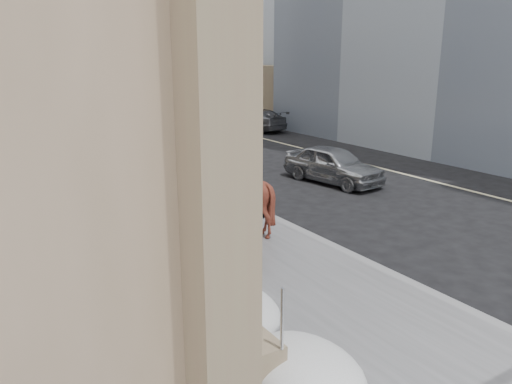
# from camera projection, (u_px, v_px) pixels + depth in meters

# --- Properties ---
(ground) EXTENTS (140.00, 140.00, 0.00)m
(ground) POSITION_uv_depth(u_px,v_px,m) (299.00, 312.00, 9.48)
(ground) COLOR black
(ground) RESTS_ON ground
(sidewalk) EXTENTS (5.00, 80.00, 0.12)m
(sidewalk) POSITION_uv_depth(u_px,v_px,m) (130.00, 191.00, 17.65)
(sidewalk) COLOR #535355
(sidewalk) RESTS_ON ground
(curb) EXTENTS (0.24, 80.00, 0.12)m
(curb) POSITION_uv_depth(u_px,v_px,m) (197.00, 182.00, 18.98)
(curb) COLOR slate
(curb) RESTS_ON ground
(lane_line) EXTENTS (0.15, 70.00, 0.01)m
(lane_line) POSITION_uv_depth(u_px,v_px,m) (352.00, 161.00, 23.02)
(lane_line) COLOR #BFB78C
(lane_line) RESTS_ON ground
(far_podium) EXTENTS (2.00, 80.00, 4.00)m
(far_podium) POSITION_uv_depth(u_px,v_px,m) (428.00, 111.00, 25.05)
(far_podium) COLOR #7F6752
(far_podium) RESTS_ON ground
(streetlight_mid) EXTENTS (1.71, 0.24, 8.00)m
(streetlight_mid) POSITION_uv_depth(u_px,v_px,m) (155.00, 58.00, 21.12)
(streetlight_mid) COLOR #2D2D30
(streetlight_mid) RESTS_ON ground
(streetlight_far) EXTENTS (1.71, 0.24, 8.00)m
(streetlight_far) POSITION_uv_depth(u_px,v_px,m) (59.00, 57.00, 37.49)
(streetlight_far) COLOR #2D2D30
(streetlight_far) RESTS_ON ground
(traffic_signal) EXTENTS (4.10, 0.22, 6.00)m
(traffic_signal) POSITION_uv_depth(u_px,v_px,m) (92.00, 69.00, 27.48)
(traffic_signal) COLOR #2D2D30
(traffic_signal) RESTS_ON ground
(snow_bank) EXTENTS (1.70, 18.10, 0.76)m
(snow_bank) POSITION_uv_depth(u_px,v_px,m) (103.00, 199.00, 15.27)
(snow_bank) COLOR silver
(snow_bank) RESTS_ON sidewalk
(mounted_horse_left) EXTENTS (1.70, 2.77, 2.75)m
(mounted_horse_left) POSITION_uv_depth(u_px,v_px,m) (134.00, 195.00, 12.74)
(mounted_horse_left) COLOR #442E14
(mounted_horse_left) RESTS_ON sidewalk
(mounted_horse_right) EXTENTS (2.13, 2.24, 2.65)m
(mounted_horse_right) POSITION_uv_depth(u_px,v_px,m) (240.00, 191.00, 13.31)
(mounted_horse_right) COLOR #512117
(mounted_horse_right) RESTS_ON sidewalk
(pedestrian) EXTENTS (1.03, 0.70, 1.63)m
(pedestrian) POSITION_uv_depth(u_px,v_px,m) (251.00, 221.00, 11.76)
(pedestrian) COLOR black
(pedestrian) RESTS_ON sidewalk
(car_silver) EXTENTS (2.26, 4.33, 1.41)m
(car_silver) POSITION_uv_depth(u_px,v_px,m) (333.00, 164.00, 18.94)
(car_silver) COLOR #929499
(car_silver) RESTS_ON ground
(car_grey) EXTENTS (2.59, 5.00, 1.39)m
(car_grey) POSITION_uv_depth(u_px,v_px,m) (255.00, 120.00, 32.27)
(car_grey) COLOR #4D4E53
(car_grey) RESTS_ON ground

